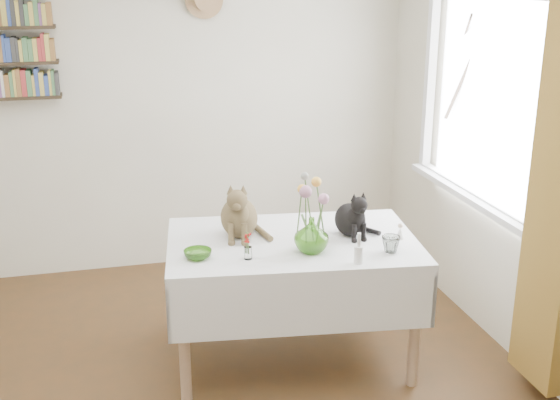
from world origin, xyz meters
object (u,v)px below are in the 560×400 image
object	(u,v)px
flower_vase	(311,235)
dining_table	(292,270)
black_cat	(350,211)
tabby_cat	(239,207)

from	to	relation	value
flower_vase	dining_table	bearing A→B (deg)	104.47
dining_table	flower_vase	bearing A→B (deg)	-75.53
dining_table	black_cat	xyz separation A→B (m)	(0.35, -0.00, 0.33)
black_cat	flower_vase	distance (m)	0.36
tabby_cat	black_cat	bearing A→B (deg)	2.06
tabby_cat	flower_vase	distance (m)	0.49
tabby_cat	flower_vase	size ratio (longest dim) A/B	1.76
dining_table	flower_vase	size ratio (longest dim) A/B	7.68
flower_vase	black_cat	bearing A→B (deg)	34.34
dining_table	flower_vase	world-z (taller)	flower_vase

